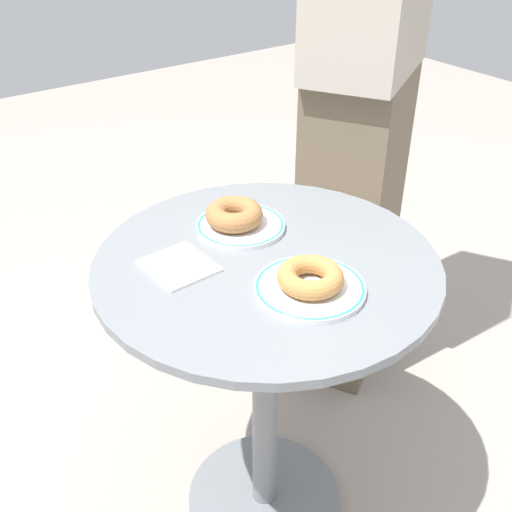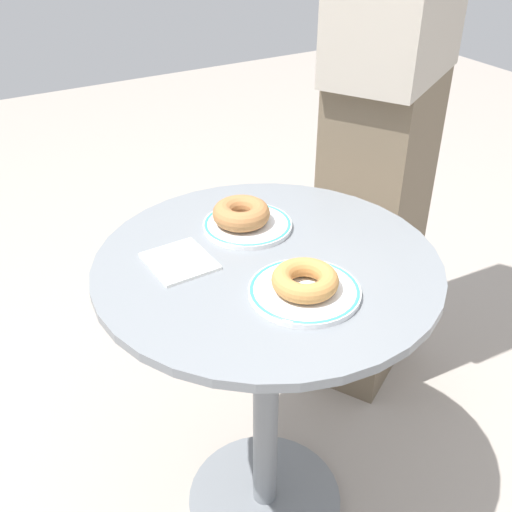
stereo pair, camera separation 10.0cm
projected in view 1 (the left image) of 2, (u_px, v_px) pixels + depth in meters
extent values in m
cube|color=#9E9389|center=(264.00, 503.00, 1.53)|extent=(7.00, 7.00, 0.02)
cylinder|color=slate|center=(267.00, 263.00, 1.14)|extent=(0.64, 0.64, 0.02)
cylinder|color=slate|center=(265.00, 396.00, 1.33)|extent=(0.06, 0.06, 0.67)
cylinder|color=slate|center=(264.00, 498.00, 1.51)|extent=(0.37, 0.37, 0.03)
cylinder|color=white|center=(241.00, 226.00, 1.23)|extent=(0.18, 0.18, 0.01)
torus|color=#38B2A8|center=(241.00, 225.00, 1.23)|extent=(0.17, 0.17, 0.01)
cylinder|color=white|center=(309.00, 289.00, 1.05)|extent=(0.19, 0.19, 0.01)
torus|color=#38B2A8|center=(309.00, 287.00, 1.05)|extent=(0.19, 0.19, 0.01)
torus|color=#A36B3D|center=(234.00, 214.00, 1.22)|extent=(0.12, 0.12, 0.04)
torus|color=#BC7F42|center=(310.00, 277.00, 1.04)|extent=(0.16, 0.16, 0.03)
cube|color=white|center=(179.00, 266.00, 1.11)|extent=(0.13, 0.11, 0.01)
cube|color=brown|center=(349.00, 231.00, 1.74)|extent=(0.35, 0.39, 0.90)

